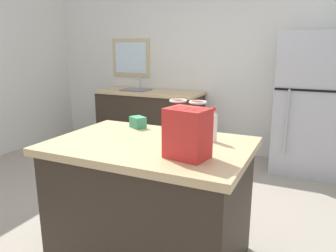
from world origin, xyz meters
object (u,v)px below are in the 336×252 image
Objects in this scene: shopping_bag at (187,133)px; kitchen_island at (151,202)px; refrigerator at (309,104)px; bottle at (214,126)px; small_box at (138,122)px.

kitchen_island is at bearing 152.26° from shopping_bag.
refrigerator is 2.64m from shopping_bag.
bottle reaches higher than kitchen_island.
small_box is (-1.22, -2.05, 0.08)m from refrigerator.
small_box is 0.69m from bottle.
refrigerator is 13.99× the size of small_box.
kitchen_island is 11.07× the size of small_box.
shopping_bag is 1.40× the size of bottle.
refrigerator is at bearing 59.24° from small_box.
refrigerator is 2.38m from small_box.
bottle reaches higher than small_box.
small_box is 0.50× the size of bottle.
small_box is at bearing -120.76° from refrigerator.
bottle is (0.04, 0.38, -0.04)m from shopping_bag.
bottle is (0.67, -0.13, 0.06)m from small_box.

